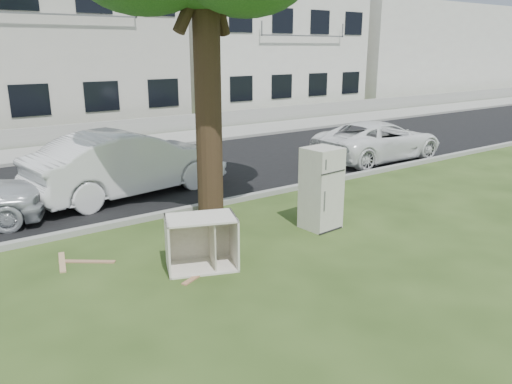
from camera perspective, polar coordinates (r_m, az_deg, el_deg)
ground at (r=9.54m, az=2.49°, el=-5.38°), size 120.00×120.00×0.00m
road at (r=14.52m, az=-12.24°, el=1.84°), size 120.00×7.00×0.01m
kerb_near at (r=11.45m, az=-5.07°, el=-1.70°), size 120.00×0.18×0.12m
kerb_far at (r=17.76m, az=-16.86°, el=4.08°), size 120.00×0.18×0.12m
sidewalk at (r=19.12m, az=-18.30°, el=4.79°), size 120.00×2.80×0.01m
low_wall at (r=20.57m, az=-19.76°, el=6.39°), size 120.00×0.15×0.70m
townhouse_center at (r=25.08m, az=-23.80°, el=15.35°), size 11.22×8.16×7.44m
townhouse_right at (r=30.08m, az=0.00°, el=15.99°), size 10.20×8.16×6.84m
filler_right at (r=40.19m, az=16.62°, el=15.06°), size 16.00×9.00×6.40m
fridge at (r=9.97m, az=7.46°, el=0.41°), size 0.72×0.68×1.64m
cabinet at (r=8.23m, az=-6.26°, el=-5.76°), size 1.30×1.06×0.88m
plank_a at (r=8.24m, az=-5.87°, el=-8.96°), size 1.06×0.56×0.02m
plank_b at (r=9.01m, az=-18.73°, el=-7.53°), size 0.81×0.65×0.02m
plank_c at (r=9.13m, az=-21.28°, el=-7.48°), size 0.29×0.86×0.02m
car_center at (r=12.59m, az=-14.35°, el=3.24°), size 5.03×2.37×1.59m
car_right at (r=16.67m, az=13.86°, el=5.75°), size 4.53×2.15×1.25m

